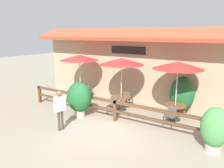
% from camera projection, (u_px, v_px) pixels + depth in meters
% --- Properties ---
extents(ground_plane, '(60.00, 60.00, 0.00)m').
position_uv_depth(ground_plane, '(102.00, 129.00, 9.17)').
color(ground_plane, '#9E937F').
extents(building_facade, '(14.28, 1.49, 4.23)m').
position_uv_depth(building_facade, '(144.00, 66.00, 12.06)').
color(building_facade, tan).
rests_on(building_facade, ground).
extents(patio_railing, '(10.40, 0.14, 0.95)m').
position_uv_depth(patio_railing, '(115.00, 106.00, 9.88)').
color(patio_railing, brown).
rests_on(patio_railing, ground).
extents(patio_umbrella_near, '(2.24, 2.24, 2.76)m').
position_uv_depth(patio_umbrella_near, '(79.00, 58.00, 12.60)').
color(patio_umbrella_near, '#B7B2A8').
rests_on(patio_umbrella_near, ground).
extents(dining_table_near, '(0.98, 0.98, 0.73)m').
position_uv_depth(dining_table_near, '(80.00, 91.00, 13.04)').
color(dining_table_near, brown).
rests_on(dining_table_near, ground).
extents(chair_near_streetside, '(0.46, 0.46, 0.84)m').
position_uv_depth(chair_near_streetside, '(73.00, 95.00, 12.47)').
color(chair_near_streetside, '#514C47').
rests_on(chair_near_streetside, ground).
extents(chair_near_wallside, '(0.50, 0.50, 0.84)m').
position_uv_depth(chair_near_wallside, '(88.00, 90.00, 13.64)').
color(chair_near_wallside, '#514C47').
rests_on(chair_near_wallside, ground).
extents(patio_umbrella_middle, '(2.24, 2.24, 2.76)m').
position_uv_depth(patio_umbrella_middle, '(122.00, 61.00, 10.92)').
color(patio_umbrella_middle, '#B7B2A8').
rests_on(patio_umbrella_middle, ground).
extents(dining_table_middle, '(0.98, 0.98, 0.73)m').
position_uv_depth(dining_table_middle, '(121.00, 99.00, 11.36)').
color(dining_table_middle, brown).
rests_on(dining_table_middle, ground).
extents(chair_middle_streetside, '(0.44, 0.44, 0.84)m').
position_uv_depth(chair_middle_streetside, '(113.00, 105.00, 10.85)').
color(chair_middle_streetside, '#514C47').
rests_on(chair_middle_streetside, ground).
extents(chair_middle_wallside, '(0.43, 0.43, 0.84)m').
position_uv_depth(chair_middle_wallside, '(127.00, 98.00, 11.97)').
color(chair_middle_wallside, '#514C47').
rests_on(chair_middle_wallside, ground).
extents(patio_umbrella_far, '(2.24, 2.24, 2.76)m').
position_uv_depth(patio_umbrella_far, '(178.00, 65.00, 9.59)').
color(patio_umbrella_far, '#B7B2A8').
rests_on(patio_umbrella_far, ground).
extents(dining_table_far, '(0.98, 0.98, 0.73)m').
position_uv_depth(dining_table_far, '(175.00, 108.00, 10.04)').
color(dining_table_far, brown).
rests_on(dining_table_far, ground).
extents(chair_far_streetside, '(0.47, 0.47, 0.84)m').
position_uv_depth(chair_far_streetside, '(171.00, 115.00, 9.48)').
color(chair_far_streetside, '#514C47').
rests_on(chair_far_streetside, ground).
extents(chair_far_wallside, '(0.48, 0.48, 0.84)m').
position_uv_depth(chair_far_wallside, '(180.00, 106.00, 10.63)').
color(chair_far_wallside, '#514C47').
rests_on(chair_far_wallside, ground).
extents(potted_plant_entrance_palm, '(1.23, 1.10, 1.70)m').
position_uv_depth(potted_plant_entrance_palm, '(79.00, 98.00, 10.34)').
color(potted_plant_entrance_palm, '#B7AD99').
rests_on(potted_plant_entrance_palm, ground).
extents(potted_plant_corner_fern, '(0.94, 0.85, 1.58)m').
position_uv_depth(potted_plant_corner_fern, '(215.00, 129.00, 7.27)').
color(potted_plant_corner_fern, '#B7AD99').
rests_on(potted_plant_corner_fern, ground).
extents(potted_plant_small_flowering, '(1.18, 1.06, 1.90)m').
position_uv_depth(potted_plant_small_flowering, '(182.00, 94.00, 10.66)').
color(potted_plant_small_flowering, '#9E4C33').
rests_on(potted_plant_small_flowering, ground).
extents(pedestrian, '(0.25, 0.59, 1.69)m').
position_uv_depth(pedestrian, '(60.00, 105.00, 8.83)').
color(pedestrian, '#42382D').
rests_on(pedestrian, ground).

